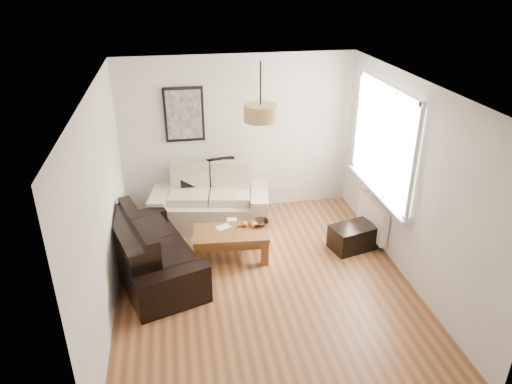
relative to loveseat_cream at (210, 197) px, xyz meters
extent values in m
plane|color=brown|center=(0.53, -1.78, -0.46)|extent=(4.50, 4.50, 0.00)
cube|color=white|center=(2.35, -0.98, -0.08)|extent=(0.10, 0.90, 0.52)
cylinder|color=tan|center=(0.53, -1.48, 1.77)|extent=(0.40, 0.40, 0.20)
cube|color=black|center=(1.98, -1.17, -0.28)|extent=(0.72, 0.56, 0.36)
cube|color=black|center=(-0.26, 0.22, 0.30)|extent=(0.39, 0.13, 0.38)
cube|color=black|center=(0.21, 0.22, 0.33)|extent=(0.46, 0.21, 0.44)
imported|color=black|center=(0.63, -0.98, 0.00)|extent=(0.26, 0.26, 0.06)
sphere|color=orange|center=(0.50, -1.04, 0.01)|extent=(0.11, 0.11, 0.09)
sphere|color=#FF5815|center=(0.54, -1.03, 0.01)|extent=(0.08, 0.08, 0.07)
sphere|color=orange|center=(0.39, -1.00, 0.01)|extent=(0.09, 0.09, 0.08)
cube|color=silver|center=(0.09, -0.97, -0.03)|extent=(0.23, 0.20, 0.01)
camera|label=1|loc=(-0.49, -6.84, 3.35)|focal=33.32mm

